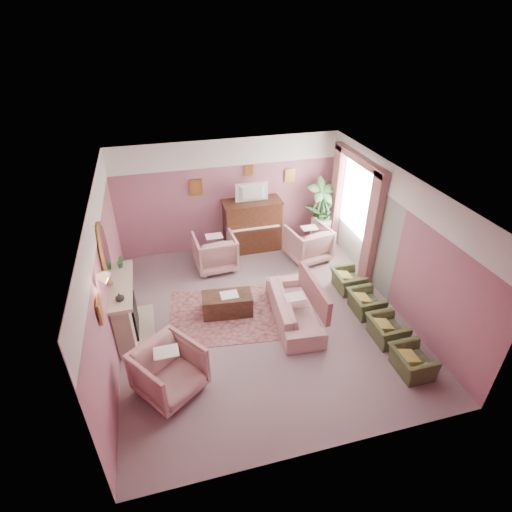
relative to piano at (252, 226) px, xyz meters
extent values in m
cube|color=gray|center=(-0.50, -2.68, -0.65)|extent=(5.50, 6.00, 0.01)
cube|color=silver|center=(-0.50, -2.68, 2.15)|extent=(5.50, 6.00, 0.01)
cube|color=#82516C|center=(-0.50, 0.32, 0.75)|extent=(5.50, 0.02, 2.80)
cube|color=#82516C|center=(-0.50, -5.68, 0.75)|extent=(5.50, 0.02, 2.80)
cube|color=#82516C|center=(-3.25, -2.68, 0.75)|extent=(0.02, 6.00, 2.80)
cube|color=#82516C|center=(2.25, -2.68, 0.75)|extent=(0.02, 6.00, 2.80)
cube|color=white|center=(-0.50, 0.31, 1.82)|extent=(5.50, 0.01, 0.65)
cube|color=#939A8E|center=(2.23, -1.38, 0.42)|extent=(0.01, 3.00, 2.15)
cube|color=#BEB098|center=(-3.09, -2.48, -0.10)|extent=(0.30, 1.40, 1.10)
cube|color=black|center=(-2.99, -2.48, -0.25)|extent=(0.18, 0.72, 0.68)
cube|color=orange|center=(-2.95, -2.48, -0.43)|extent=(0.06, 0.54, 0.10)
cube|color=#BEB098|center=(-3.06, -2.48, 0.47)|extent=(0.40, 1.55, 0.07)
cube|color=#BEB098|center=(-2.89, -2.48, -0.64)|extent=(0.55, 1.50, 0.02)
ellipsoid|color=#BD8737|center=(-3.20, -2.48, 1.15)|extent=(0.04, 0.72, 1.20)
ellipsoid|color=white|center=(-3.17, -2.48, 1.15)|extent=(0.01, 0.60, 1.06)
cone|color=#F4AA86|center=(-3.12, -3.53, 1.33)|extent=(0.20, 0.20, 0.16)
cube|color=#432213|center=(0.00, 0.00, 0.00)|extent=(1.40, 0.60, 1.30)
cube|color=#432213|center=(0.00, -0.35, 0.07)|extent=(1.30, 0.12, 0.06)
cube|color=white|center=(0.00, -0.35, 0.11)|extent=(1.20, 0.08, 0.02)
cube|color=#432213|center=(0.00, 0.00, 0.66)|extent=(1.45, 0.65, 0.04)
imported|color=black|center=(0.00, -0.05, 0.95)|extent=(0.80, 0.12, 0.48)
cube|color=#BD8737|center=(-1.30, 0.28, 1.07)|extent=(0.30, 0.03, 0.38)
cube|color=#BD8737|center=(1.05, 0.28, 1.13)|extent=(0.26, 0.03, 0.34)
cube|color=#BD8737|center=(0.00, 0.28, 1.35)|extent=(0.22, 0.03, 0.26)
cube|color=#BD8737|center=(-3.21, -3.88, 1.07)|extent=(0.03, 0.28, 0.36)
cube|color=silver|center=(2.20, -1.13, 1.05)|extent=(0.03, 1.40, 1.80)
cube|color=#8F5354|center=(2.12, -2.05, 0.65)|extent=(0.16, 0.34, 2.60)
cube|color=#8F5354|center=(2.12, -0.21, 0.65)|extent=(0.16, 0.34, 2.60)
cube|color=#8F5354|center=(2.12, -1.13, 1.91)|extent=(0.16, 2.20, 0.16)
imported|color=#3A7539|center=(-3.05, -1.93, 0.64)|extent=(0.16, 0.16, 0.28)
imported|color=white|center=(-3.05, -2.98, 0.58)|extent=(0.16, 0.16, 0.16)
cube|color=#8A5052|center=(-1.08, -2.44, -0.64)|extent=(2.70, 2.08, 0.01)
cube|color=#3D2519|center=(-1.14, -2.39, -0.43)|extent=(1.05, 0.61, 0.45)
cube|color=white|center=(-1.09, -2.39, -0.20)|extent=(0.35, 0.28, 0.01)
imported|color=#C1908E|center=(0.11, -2.91, -0.26)|extent=(0.65, 1.95, 0.79)
cube|color=#8F5354|center=(0.51, -2.91, -0.05)|extent=(0.10, 1.48, 0.54)
imported|color=#C1908E|center=(-1.08, -0.64, -0.17)|extent=(0.92, 0.92, 0.96)
imported|color=#C1908E|center=(1.20, -0.83, -0.17)|extent=(0.92, 0.92, 0.96)
imported|color=#C1908E|center=(-2.40, -4.06, -0.17)|extent=(0.92, 0.92, 0.96)
imported|color=#47522E|center=(1.59, -4.71, -0.35)|extent=(0.49, 0.70, 0.60)
imported|color=#47522E|center=(1.59, -3.89, -0.35)|extent=(0.49, 0.70, 0.60)
imported|color=#47522E|center=(1.59, -3.07, -0.35)|extent=(0.49, 0.70, 0.60)
imported|color=#47522E|center=(1.59, -2.25, -0.35)|extent=(0.49, 0.70, 0.60)
cylinder|color=white|center=(1.81, -0.17, -0.30)|extent=(0.52, 0.52, 0.70)
imported|color=#3A7539|center=(1.81, -0.17, 0.22)|extent=(0.30, 0.30, 0.34)
imported|color=#3A7539|center=(1.93, -0.27, 0.19)|extent=(0.16, 0.16, 0.28)
cylinder|color=#AC5A37|center=(1.76, -0.16, -0.48)|extent=(0.34, 0.34, 0.34)
imported|color=#3A7539|center=(1.76, -0.16, 0.41)|extent=(0.76, 0.76, 1.44)
camera|label=1|loc=(-2.20, -8.67, 4.69)|focal=28.00mm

